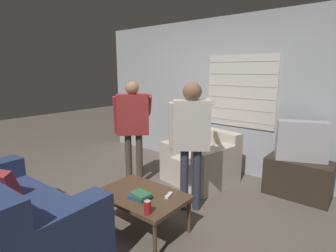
% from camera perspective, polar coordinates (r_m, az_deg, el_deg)
% --- Properties ---
extents(ground_plane, '(16.00, 16.00, 0.00)m').
position_cam_1_polar(ground_plane, '(3.40, -7.10, -18.00)').
color(ground_plane, '#665B51').
extents(wall_back, '(5.20, 0.08, 2.55)m').
position_cam_1_polar(wall_back, '(4.60, 11.19, 6.55)').
color(wall_back, '#ADB2B7').
rests_on(wall_back, ground_plane).
extents(couch_blue, '(1.81, 0.95, 0.92)m').
position_cam_1_polar(couch_blue, '(2.93, -31.42, -17.30)').
color(couch_blue, navy).
rests_on(couch_blue, ground_plane).
extents(armchair_beige, '(1.05, 1.02, 0.77)m').
position_cam_1_polar(armchair_beige, '(4.15, 7.41, -7.54)').
color(armchair_beige, beige).
rests_on(armchair_beige, ground_plane).
extents(coffee_table, '(0.93, 0.62, 0.42)m').
position_cam_1_polar(coffee_table, '(2.90, -5.73, -15.14)').
color(coffee_table, brown).
rests_on(coffee_table, ground_plane).
extents(tv_stand, '(0.82, 0.44, 0.52)m').
position_cam_1_polar(tv_stand, '(4.05, 26.41, -10.11)').
color(tv_stand, '#33281E').
rests_on(tv_stand, ground_plane).
extents(tv, '(0.66, 0.43, 0.53)m').
position_cam_1_polar(tv, '(3.90, 27.12, -2.91)').
color(tv, '#B2B2B7').
rests_on(tv, tv_stand).
extents(person_left_standing, '(0.51, 0.78, 1.55)m').
position_cam_1_polar(person_left_standing, '(3.85, -7.62, 1.14)').
color(person_left_standing, '#4C4233').
rests_on(person_left_standing, ground_plane).
extents(person_right_standing, '(0.52, 0.82, 1.57)m').
position_cam_1_polar(person_right_standing, '(3.10, 5.13, -1.07)').
color(person_right_standing, '#33384C').
rests_on(person_right_standing, ground_plane).
extents(book_stack, '(0.24, 0.17, 0.07)m').
position_cam_1_polar(book_stack, '(2.77, -6.06, -14.85)').
color(book_stack, '#284C89').
rests_on(book_stack, coffee_table).
extents(soda_can, '(0.07, 0.07, 0.13)m').
position_cam_1_polar(soda_can, '(2.50, -4.49, -17.23)').
color(soda_can, red).
rests_on(soda_can, coffee_table).
extents(spare_remote, '(0.07, 0.14, 0.02)m').
position_cam_1_polar(spare_remote, '(2.81, 0.18, -14.85)').
color(spare_remote, white).
rests_on(spare_remote, coffee_table).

